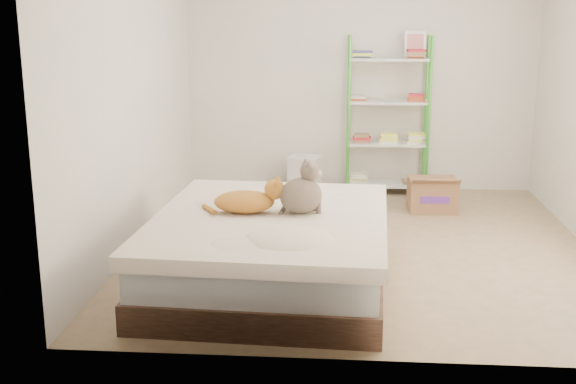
# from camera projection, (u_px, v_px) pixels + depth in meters

# --- Properties ---
(room) EXTENTS (3.81, 4.21, 2.61)m
(room) POSITION_uv_depth(u_px,v_px,m) (365.00, 93.00, 5.84)
(room) COLOR tan
(room) RESTS_ON ground
(bed) EXTENTS (1.74, 2.13, 0.52)m
(bed) POSITION_uv_depth(u_px,v_px,m) (271.00, 250.00, 5.22)
(bed) COLOR brown
(bed) RESTS_ON ground
(orange_cat) EXTENTS (0.54, 0.33, 0.21)m
(orange_cat) POSITION_uv_depth(u_px,v_px,m) (244.00, 199.00, 5.19)
(orange_cat) COLOR #C37E3C
(orange_cat) RESTS_ON bed
(grey_cat) EXTENTS (0.41, 0.38, 0.38)m
(grey_cat) POSITION_uv_depth(u_px,v_px,m) (301.00, 188.00, 5.15)
(grey_cat) COLOR brown
(grey_cat) RESTS_ON bed
(shelf_unit) EXTENTS (0.88, 0.36, 1.74)m
(shelf_unit) POSITION_uv_depth(u_px,v_px,m) (388.00, 119.00, 7.75)
(shelf_unit) COLOR green
(shelf_unit) RESTS_ON ground
(cardboard_box) EXTENTS (0.48, 0.46, 0.38)m
(cardboard_box) POSITION_uv_depth(u_px,v_px,m) (432.00, 194.00, 7.19)
(cardboard_box) COLOR brown
(cardboard_box) RESTS_ON ground
(white_bin) EXTENTS (0.42, 0.39, 0.40)m
(white_bin) POSITION_uv_depth(u_px,v_px,m) (305.00, 174.00, 7.94)
(white_bin) COLOR white
(white_bin) RESTS_ON ground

